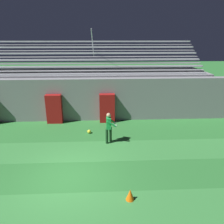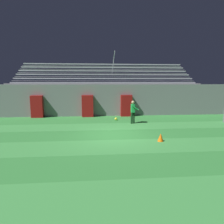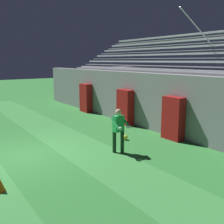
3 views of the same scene
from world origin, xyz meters
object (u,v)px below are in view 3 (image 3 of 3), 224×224
at_px(padding_pillar_gate_right, 173,118).
at_px(padding_pillar_far_left, 86,98).
at_px(soccer_ball, 125,137).
at_px(goalkeeper, 119,128).
at_px(padding_pillar_gate_left, 125,107).

xyz_separation_m(padding_pillar_gate_right, padding_pillar_far_left, (-7.69, 0.00, 0.00)).
distance_m(padding_pillar_gate_right, padding_pillar_far_left, 7.69).
bearing_deg(soccer_ball, padding_pillar_gate_right, 58.02).
bearing_deg(goalkeeper, padding_pillar_gate_right, 90.37).
relative_size(goalkeeper, soccer_ball, 7.59).
bearing_deg(padding_pillar_gate_left, goalkeeper, -40.88).
height_order(padding_pillar_gate_left, goalkeeper, padding_pillar_gate_left).
distance_m(padding_pillar_gate_left, padding_pillar_gate_right, 3.41).
height_order(padding_pillar_gate_left, padding_pillar_gate_right, same).
relative_size(padding_pillar_far_left, goalkeeper, 1.13).
xyz_separation_m(padding_pillar_gate_right, goalkeeper, (0.02, -2.97, 0.01)).
relative_size(padding_pillar_gate_left, goalkeeper, 1.13).
bearing_deg(padding_pillar_far_left, soccer_ball, -15.08).
height_order(goalkeeper, soccer_ball, goalkeeper).
height_order(padding_pillar_gate_right, goalkeeper, padding_pillar_gate_right).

